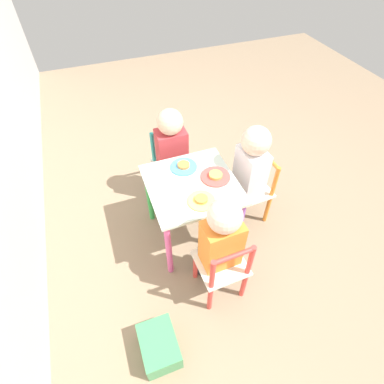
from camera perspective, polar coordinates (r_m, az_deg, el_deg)
The scene contains 12 objects.
ground_plane at distance 2.13m, azimuth 0.00°, elevation -7.72°, with size 6.00×6.00×0.00m, color #8C755B.
kids_table at distance 1.81m, azimuth 0.00°, elevation -0.28°, with size 0.52×0.52×0.49m.
chair_red at distance 1.70m, azimuth 5.81°, elevation -14.15°, with size 0.27×0.27×0.51m.
chair_teal at distance 2.23m, azimuth -3.93°, elevation 4.98°, with size 0.26×0.26×0.51m.
chair_orange at distance 2.09m, azimuth 11.34°, elevation 0.41°, with size 0.27×0.27×0.51m.
child_left at distance 1.56m, azimuth 5.39°, elevation -8.84°, with size 0.22×0.20×0.74m.
child_right at distance 2.05m, azimuth -3.71°, elevation 8.07°, with size 0.22×0.20×0.75m.
child_front at distance 1.91m, azimuth 10.78°, elevation 4.41°, with size 0.21×0.23×0.77m.
plate_left at distance 1.65m, azimuth 1.79°, elevation -1.59°, with size 0.15×0.15×0.03m.
plate_right at distance 1.85m, azimuth -1.60°, elevation 4.93°, with size 0.17×0.17×0.03m.
plate_front at distance 1.79m, azimuth 4.50°, elevation 3.02°, with size 0.18×0.18×0.03m.
storage_bin at distance 1.74m, azimuth -6.27°, elevation -27.14°, with size 0.24×0.18×0.14m.
Camera 1 is at (-1.16, 0.43, 1.74)m, focal length 28.00 mm.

